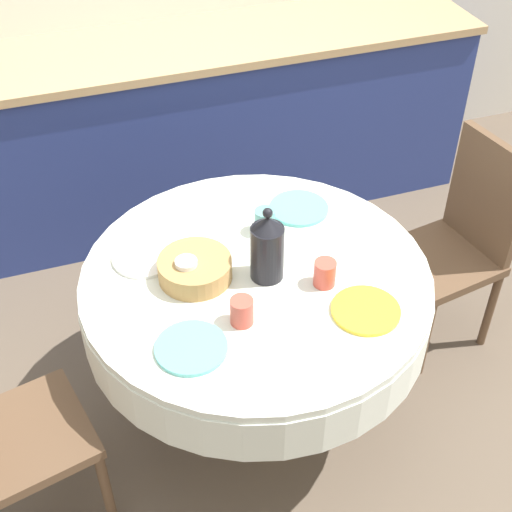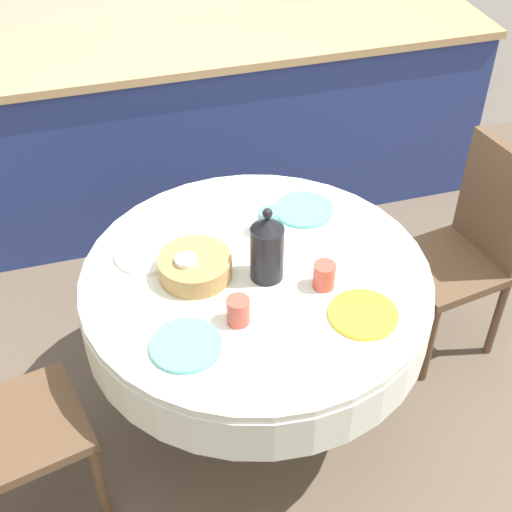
% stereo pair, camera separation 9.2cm
% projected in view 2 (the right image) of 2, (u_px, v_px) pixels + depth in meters
% --- Properties ---
extents(ground_plane, '(12.00, 12.00, 0.00)m').
position_uv_depth(ground_plane, '(256.00, 405.00, 2.96)').
color(ground_plane, brown).
extents(kitchen_counter, '(3.24, 0.64, 0.96)m').
position_uv_depth(kitchen_counter, '(178.00, 131.00, 3.71)').
color(kitchen_counter, navy).
rests_on(kitchen_counter, ground_plane).
extents(dining_table, '(1.24, 1.24, 0.73)m').
position_uv_depth(dining_table, '(256.00, 299.00, 2.56)').
color(dining_table, brown).
rests_on(dining_table, ground_plane).
extents(chair_left, '(0.46, 0.46, 0.95)m').
position_uv_depth(chair_left, '(467.00, 244.00, 2.94)').
color(chair_left, brown).
rests_on(chair_left, ground_plane).
extents(plate_near_left, '(0.23, 0.23, 0.01)m').
position_uv_depth(plate_near_left, '(186.00, 345.00, 2.22)').
color(plate_near_left, '#60BCB7').
rests_on(plate_near_left, dining_table).
extents(cup_near_left, '(0.08, 0.08, 0.09)m').
position_uv_depth(cup_near_left, '(238.00, 311.00, 2.27)').
color(cup_near_left, '#CC4C3D').
rests_on(cup_near_left, dining_table).
extents(plate_near_right, '(0.23, 0.23, 0.01)m').
position_uv_depth(plate_near_right, '(363.00, 314.00, 2.32)').
color(plate_near_right, yellow).
rests_on(plate_near_right, dining_table).
extents(cup_near_right, '(0.08, 0.08, 0.09)m').
position_uv_depth(cup_near_right, '(324.00, 276.00, 2.40)').
color(cup_near_right, '#CC4C3D').
rests_on(cup_near_right, dining_table).
extents(plate_far_left, '(0.23, 0.23, 0.01)m').
position_uv_depth(plate_far_left, '(146.00, 253.00, 2.55)').
color(plate_far_left, white).
rests_on(plate_far_left, dining_table).
extents(cup_far_left, '(0.08, 0.08, 0.09)m').
position_uv_depth(cup_far_left, '(187.00, 269.00, 2.43)').
color(cup_far_left, white).
rests_on(cup_far_left, dining_table).
extents(plate_far_right, '(0.23, 0.23, 0.01)m').
position_uv_depth(plate_far_right, '(304.00, 210.00, 2.75)').
color(plate_far_right, '#60BCB7').
rests_on(plate_far_right, dining_table).
extents(cup_far_right, '(0.08, 0.08, 0.09)m').
position_uv_depth(cup_far_right, '(268.00, 221.00, 2.63)').
color(cup_far_right, '#5BA39E').
rests_on(cup_far_right, dining_table).
extents(coffee_carafe, '(0.12, 0.12, 0.29)m').
position_uv_depth(coffee_carafe, '(267.00, 248.00, 2.39)').
color(coffee_carafe, black).
rests_on(coffee_carafe, dining_table).
extents(bread_basket, '(0.26, 0.26, 0.08)m').
position_uv_depth(bread_basket, '(195.00, 267.00, 2.45)').
color(bread_basket, '#AD844C').
rests_on(bread_basket, dining_table).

